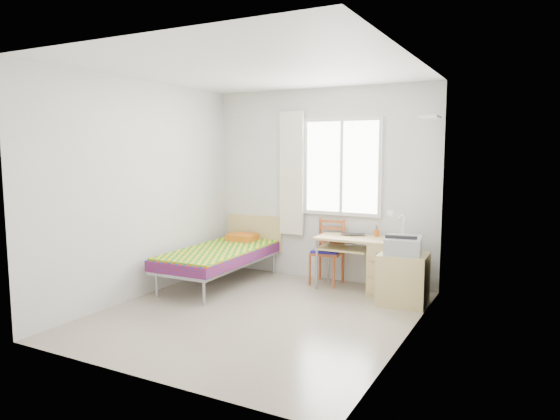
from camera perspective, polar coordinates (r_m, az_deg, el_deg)
The scene contains 17 objects.
floor at distance 5.55m, azimuth -2.61°, elevation -11.78°, with size 3.50×3.50×0.00m, color #BCAD93.
ceiling at distance 5.32m, azimuth -2.76°, elevation 15.80°, with size 3.50×3.50×0.00m, color white.
wall_back at distance 6.84m, azimuth 4.77°, elevation 2.87°, with size 3.20×3.20×0.00m, color silver.
wall_left at distance 6.24m, azimuth -15.47°, elevation 2.27°, with size 3.50×3.50×0.00m, color silver.
wall_right at distance 4.68m, azimuth 14.47°, elevation 0.85°, with size 3.50×3.50×0.00m, color silver.
window at distance 6.69m, azimuth 7.08°, elevation 4.90°, with size 1.10×0.04×1.30m.
curtain at distance 6.94m, azimuth 1.35°, elevation 4.19°, with size 0.35×0.05×1.70m, color #F3E4C9.
floating_shelf at distance 6.06m, azimuth 16.79°, elevation 10.14°, with size 0.20×0.32×0.03m, color white.
bed at distance 6.72m, azimuth -6.57°, elevation -4.97°, with size 0.92×1.91×0.82m.
desk at distance 6.34m, azimuth 11.46°, elevation -6.05°, with size 1.09×0.52×0.68m.
chair at distance 6.68m, azimuth 5.59°, elevation -4.26°, with size 0.42×0.42×0.87m.
cabinet at distance 5.98m, azimuth 13.87°, elevation -7.64°, with size 0.57×0.51×0.59m.
printer at distance 5.91m, azimuth 13.89°, elevation -3.88°, with size 0.46×0.51×0.20m.
laptop at distance 6.48m, azimuth 8.35°, elevation -2.85°, with size 0.30×0.20×0.02m, color black.
pen_cup at distance 6.48m, azimuth 10.97°, elevation -2.63°, with size 0.07×0.07×0.08m, color orange.
task_lamp at distance 6.15m, azimuth 13.12°, elevation -1.31°, with size 0.22×0.31×0.39m.
book at distance 6.43m, azimuth 7.43°, elevation -3.80°, with size 0.15×0.20×0.02m, color gray.
Camera 1 is at (2.66, -4.53, 1.77)m, focal length 32.00 mm.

